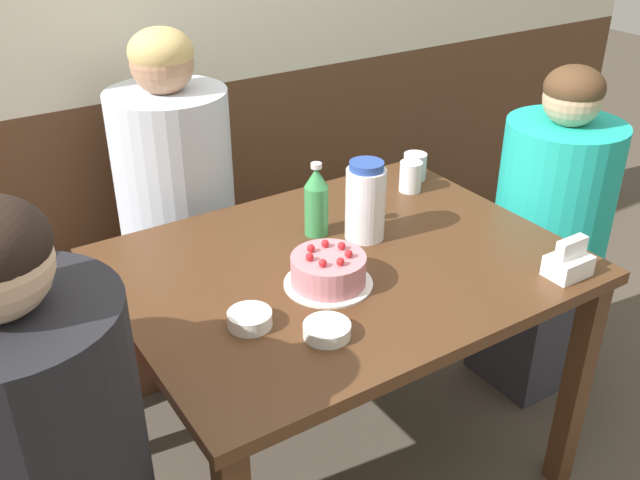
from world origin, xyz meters
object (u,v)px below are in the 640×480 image
at_px(bowl_soup_white, 327,330).
at_px(glass_tumbler_short, 410,176).
at_px(water_pitcher, 365,201).
at_px(soju_bottle, 316,201).
at_px(bench_seat, 220,290).
at_px(bowl_rice_small, 250,319).
at_px(person_dark_striped, 178,217).
at_px(person_teal_shirt, 548,237).
at_px(person_grey_tee, 37,473).
at_px(napkin_holder, 569,262).
at_px(glass_water_tall, 415,166).
at_px(birthday_cake, 328,271).

distance_m(bowl_soup_white, glass_tumbler_short, 0.82).
xyz_separation_m(water_pitcher, soju_bottle, (-0.10, 0.09, -0.01)).
relative_size(bench_seat, bowl_rice_small, 18.55).
bearing_deg(bench_seat, bowl_soup_white, -101.38).
xyz_separation_m(bench_seat, person_dark_striped, (-0.18, -0.12, 0.42)).
bearing_deg(bowl_soup_white, person_teal_shirt, 14.08).
xyz_separation_m(bowl_rice_small, person_grey_tee, (-0.51, 0.03, -0.23)).
bearing_deg(soju_bottle, person_grey_tee, -163.47).
distance_m(bench_seat, glass_tumbler_short, 0.93).
bearing_deg(bench_seat, glass_tumbler_short, -53.48).
bearing_deg(soju_bottle, bowl_rice_small, -141.45).
height_order(napkin_holder, person_teal_shirt, person_teal_shirt).
xyz_separation_m(water_pitcher, person_teal_shirt, (0.72, -0.06, -0.30)).
height_order(bowl_rice_small, glass_water_tall, glass_water_tall).
height_order(bowl_rice_small, person_teal_shirt, person_teal_shirt).
height_order(napkin_holder, glass_tumbler_short, napkin_holder).
bearing_deg(soju_bottle, bowl_soup_white, -119.84).
bearing_deg(bowl_soup_white, soju_bottle, 60.16).
bearing_deg(birthday_cake, person_grey_tee, -178.86).
xyz_separation_m(person_grey_tee, person_dark_striped, (0.67, 0.81, 0.08)).
bearing_deg(glass_tumbler_short, birthday_cake, -148.22).
height_order(birthday_cake, glass_water_tall, birthday_cake).
height_order(bowl_soup_white, glass_tumbler_short, glass_tumbler_short).
height_order(glass_tumbler_short, person_grey_tee, person_grey_tee).
relative_size(bowl_soup_white, bowl_rice_small, 1.05).
distance_m(water_pitcher, glass_tumbler_short, 0.36).
relative_size(napkin_holder, glass_tumbler_short, 1.14).
xyz_separation_m(bowl_rice_small, person_teal_shirt, (1.20, 0.14, -0.20)).
height_order(water_pitcher, bowl_soup_white, water_pitcher).
bearing_deg(person_teal_shirt, napkin_holder, 43.10).
xyz_separation_m(soju_bottle, person_grey_tee, (-0.87, -0.26, -0.31)).
relative_size(soju_bottle, bowl_soup_white, 1.98).
xyz_separation_m(birthday_cake, person_teal_shirt, (0.95, 0.09, -0.23)).
bearing_deg(bench_seat, birthday_cake, -96.14).
distance_m(soju_bottle, glass_tumbler_short, 0.42).
distance_m(napkin_holder, person_teal_shirt, 0.61).
distance_m(bowl_rice_small, glass_water_tall, 0.96).
xyz_separation_m(soju_bottle, bowl_rice_small, (-0.37, -0.29, -0.08)).
height_order(bench_seat, bowl_soup_white, bowl_soup_white).
distance_m(birthday_cake, person_teal_shirt, 0.98).
bearing_deg(person_grey_tee, soju_bottle, 16.53).
bearing_deg(person_grey_tee, glass_water_tall, 16.81).
bearing_deg(person_dark_striped, bowl_rice_small, -11.23).
height_order(napkin_holder, bowl_soup_white, napkin_holder).
height_order(water_pitcher, bowl_rice_small, water_pitcher).
bearing_deg(napkin_holder, glass_water_tall, 84.69).
xyz_separation_m(glass_water_tall, person_grey_tee, (-1.35, -0.41, -0.25)).
bearing_deg(bowl_rice_small, person_grey_tee, 176.13).
height_order(bowl_rice_small, person_dark_striped, person_dark_striped).
height_order(person_teal_shirt, person_dark_striped, person_dark_striped).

